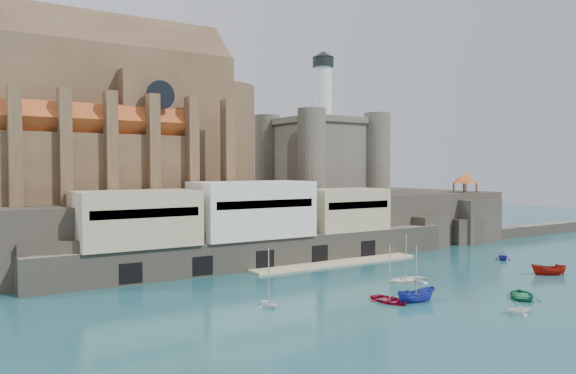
% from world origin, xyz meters
% --- Properties ---
extents(ground, '(300.00, 300.00, 0.00)m').
position_xyz_m(ground, '(0.00, 0.00, 0.00)').
color(ground, '#184951').
rests_on(ground, ground).
extents(promontory, '(100.00, 36.00, 10.00)m').
position_xyz_m(promontory, '(-0.19, 39.37, 4.92)').
color(promontory, black).
rests_on(promontory, ground).
extents(quay, '(70.00, 12.00, 13.05)m').
position_xyz_m(quay, '(-10.19, 23.07, 6.07)').
color(quay, '#6E6758').
rests_on(quay, ground).
extents(church, '(47.00, 25.93, 30.51)m').
position_xyz_m(church, '(-24.13, 41.85, 22.13)').
color(church, brown).
rests_on(church, promontory).
extents(castle_keep, '(21.20, 21.20, 29.30)m').
position_xyz_m(castle_keep, '(16.08, 41.08, 18.31)').
color(castle_keep, '#494439').
rests_on(castle_keep, promontory).
extents(rock_outcrop, '(14.50, 10.50, 8.70)m').
position_xyz_m(rock_outcrop, '(42.00, 25.84, 4.02)').
color(rock_outcrop, black).
rests_on(rock_outcrop, ground).
extents(pavilion, '(6.40, 6.40, 5.40)m').
position_xyz_m(pavilion, '(42.00, 26.00, 12.73)').
color(pavilion, brown).
rests_on(pavilion, rock_outcrop).
extents(breakwater, '(40.00, 3.00, 2.40)m').
position_xyz_m(breakwater, '(66.00, 24.00, 0.00)').
color(breakwater, '#6E6758').
rests_on(breakwater, ground).
extents(boat_0, '(3.71, 1.08, 5.19)m').
position_xyz_m(boat_0, '(-8.32, -5.12, 0.00)').
color(boat_0, '#AE0A23').
rests_on(boat_0, ground).
extents(boat_1, '(2.46, 3.08, 3.10)m').
position_xyz_m(boat_1, '(-0.56, -16.05, 0.00)').
color(boat_1, white).
rests_on(boat_1, ground).
extents(boat_2, '(2.20, 2.16, 4.91)m').
position_xyz_m(boat_2, '(-5.74, -6.64, 0.00)').
color(boat_2, '#252F9E').
rests_on(boat_2, ground).
extents(boat_3, '(3.46, 3.78, 5.57)m').
position_xyz_m(boat_3, '(6.32, -11.71, 0.00)').
color(boat_3, '#17663C').
rests_on(boat_3, ground).
extents(boat_4, '(2.65, 1.72, 2.96)m').
position_xyz_m(boat_4, '(-20.74, 0.63, 0.00)').
color(boat_4, white).
rests_on(boat_4, ground).
extents(boat_5, '(2.62, 2.60, 4.93)m').
position_xyz_m(boat_5, '(21.56, -5.55, 0.00)').
color(boat_5, '#951408').
rests_on(boat_5, ground).
extents(boat_6, '(1.46, 4.39, 6.07)m').
position_xyz_m(boat_6, '(1.06, 1.75, 0.00)').
color(boat_6, white).
rests_on(boat_6, ground).
extents(boat_7, '(3.17, 3.37, 3.35)m').
position_xyz_m(boat_7, '(27.39, 6.15, 0.00)').
color(boat_7, navy).
rests_on(boat_7, ground).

